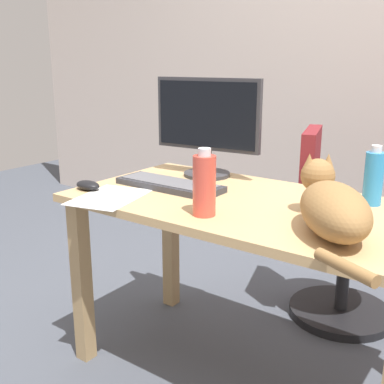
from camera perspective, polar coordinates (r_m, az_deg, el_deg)
ground_plane at (r=2.02m, az=6.31°, el=-20.91°), size 8.00×8.00×0.00m
desk at (r=1.73m, az=6.90°, el=-4.65°), size 1.31×0.69×0.71m
office_chair at (r=2.34m, az=16.73°, el=-5.58°), size 0.50×0.48×0.90m
monitor at (r=2.02m, az=1.82°, el=8.19°), size 0.48×0.20×0.42m
keyboard at (r=1.87m, az=-2.69°, el=0.91°), size 0.44×0.15×0.03m
cat at (r=1.42m, az=16.42°, el=-1.62°), size 0.38×0.52×0.20m
computer_mouse at (r=1.88m, az=-12.34°, el=0.79°), size 0.11×0.06×0.04m
paper_sheet at (r=1.77m, az=-9.86°, el=-0.60°), size 0.27×0.34×0.00m
water_bottle at (r=1.51m, az=1.48°, el=0.88°), size 0.07×0.07×0.22m
spray_bottle at (r=1.75m, az=20.88°, el=1.62°), size 0.06×0.06×0.21m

